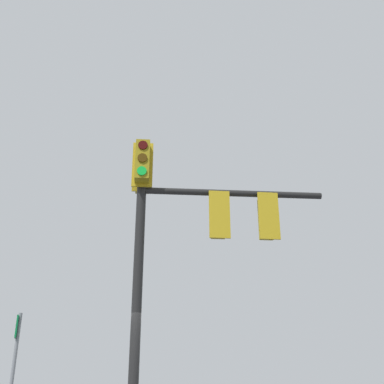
% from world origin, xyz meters
% --- Properties ---
extents(signal_mast_assembly, '(4.14, 1.24, 6.14)m').
position_xyz_m(signal_mast_assembly, '(0.20, 0.38, 4.36)').
color(signal_mast_assembly, black).
rests_on(signal_mast_assembly, ground).
extents(route_sign_primary, '(0.14, 0.27, 2.52)m').
position_xyz_m(route_sign_primary, '(-2.95, 0.20, 1.52)').
color(route_sign_primary, slate).
rests_on(route_sign_primary, ground).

